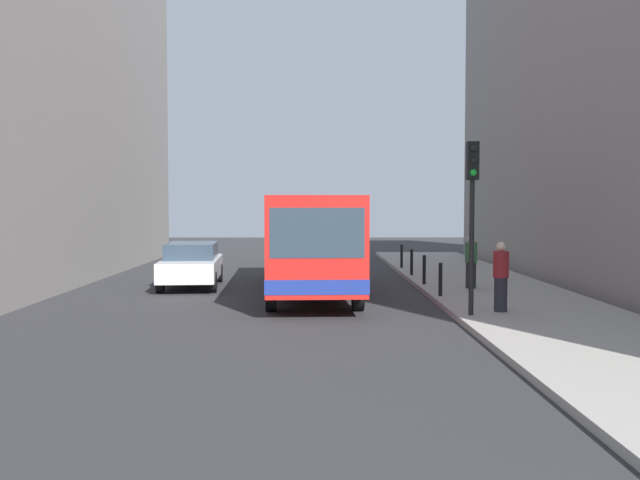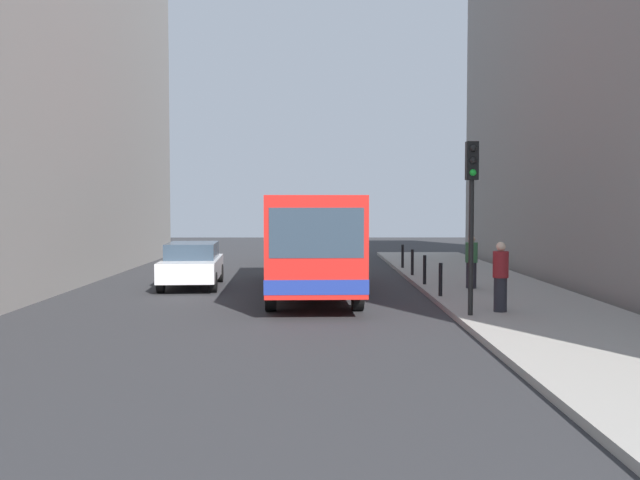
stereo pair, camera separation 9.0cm
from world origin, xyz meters
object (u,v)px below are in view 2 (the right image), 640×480
object	(u,v)px
traffic_light	(472,195)
bollard_far	(412,262)
car_beside_bus	(192,264)
bus	(310,238)
pedestrian_mid_sidewalk	(471,262)
bollard_farthest	(403,256)
pedestrian_near_signal	(501,277)
bollard_mid	(425,270)
car_behind_bus	(304,246)
bollard_near	(441,279)

from	to	relation	value
traffic_light	bollard_far	bearing A→B (deg)	90.60
car_beside_bus	bollard_far	world-z (taller)	car_beside_bus
bus	pedestrian_mid_sidewalk	world-z (taller)	bus
bollard_farthest	pedestrian_near_signal	world-z (taller)	pedestrian_near_signal
car_beside_bus	bollard_mid	xyz separation A→B (m)	(7.71, -0.53, -0.16)
bollard_farthest	car_behind_bus	bearing A→B (deg)	131.58
bollard_mid	bollard_farthest	world-z (taller)	same
car_beside_bus	car_behind_bus	size ratio (longest dim) A/B	1.01
car_beside_bus	bollard_near	world-z (taller)	car_beside_bus
traffic_light	bollard_farthest	world-z (taller)	traffic_light
car_beside_bus	bollard_mid	distance (m)	7.73
car_beside_bus	bollard_near	bearing A→B (deg)	151.53
car_behind_bus	pedestrian_mid_sidewalk	size ratio (longest dim) A/B	2.70
car_behind_bus	bollard_near	xyz separation A→B (m)	(4.13, -13.74, -0.16)
car_beside_bus	bollard_far	size ratio (longest dim) A/B	4.74
bollard_far	bollard_farthest	world-z (taller)	same
bollard_near	car_beside_bus	bearing A→B (deg)	155.26
bollard_near	pedestrian_near_signal	world-z (taller)	pedestrian_near_signal
bollard_near	bollard_mid	world-z (taller)	same
car_behind_bus	bollard_far	distance (m)	8.73
traffic_light	car_behind_bus	bearing A→B (deg)	103.74
pedestrian_mid_sidewalk	bollard_farthest	bearing A→B (deg)	-172.36
car_behind_bus	bollard_farthest	xyz separation A→B (m)	(4.13, -4.66, -0.16)
bus	pedestrian_near_signal	size ratio (longest dim) A/B	6.48
pedestrian_mid_sidewalk	bollard_far	bearing A→B (deg)	-165.26
bollard_mid	pedestrian_mid_sidewalk	distance (m)	1.74
bollard_mid	pedestrian_mid_sidewalk	size ratio (longest dim) A/B	0.58
bollard_far	pedestrian_mid_sidewalk	distance (m)	4.36
bus	pedestrian_near_signal	distance (m)	7.02
bollard_far	pedestrian_mid_sidewalk	world-z (taller)	pedestrian_mid_sidewalk
traffic_light	pedestrian_near_signal	distance (m)	2.24
car_behind_bus	bus	bearing A→B (deg)	89.67
pedestrian_near_signal	car_behind_bus	bearing A→B (deg)	-33.64
bollard_far	bus	bearing A→B (deg)	-133.90
bus	pedestrian_mid_sidewalk	size ratio (longest dim) A/B	6.72
car_behind_bus	bollard_near	distance (m)	14.35
car_behind_bus	bollard_near	world-z (taller)	car_behind_bus
car_behind_bus	bollard_mid	world-z (taller)	car_behind_bus
bus	bollard_near	distance (m)	4.46
bollard_mid	bollard_far	world-z (taller)	same
bollard_far	bollard_farthest	xyz separation A→B (m)	(0.00, 3.03, 0.00)
car_beside_bus	bollard_near	xyz separation A→B (m)	(7.71, -3.55, -0.16)
car_beside_bus	bollard_farthest	distance (m)	9.49
traffic_light	bollard_near	xyz separation A→B (m)	(-0.10, 3.56, -2.38)
pedestrian_mid_sidewalk	traffic_light	bearing A→B (deg)	-14.86
pedestrian_near_signal	bollard_near	bearing A→B (deg)	-32.98
car_beside_bus	car_behind_bus	bearing A→B (deg)	-113.10
car_beside_bus	bollard_far	bearing A→B (deg)	-165.77
bollard_farthest	bus	bearing A→B (deg)	-118.44
bollard_far	car_beside_bus	bearing A→B (deg)	-162.05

